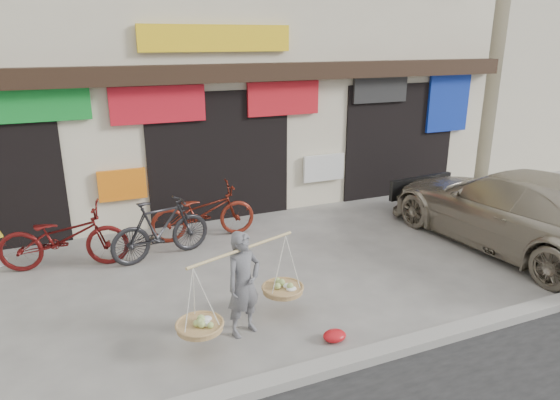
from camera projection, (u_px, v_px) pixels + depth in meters
name	position (u px, v px, depth m)	size (l,w,h in m)	color
ground	(289.00, 289.00, 7.70)	(70.00, 70.00, 0.00)	gray
kerb	(357.00, 359.00, 5.93)	(70.00, 0.25, 0.12)	gray
shophouse_block	(183.00, 49.00, 12.25)	(14.00, 6.32, 7.00)	beige
neighbor_east	(552.00, 53.00, 17.89)	(12.00, 7.00, 6.40)	beige
street_vendor	(244.00, 289.00, 6.39)	(1.85, 1.02, 1.42)	slate
bike_0	(64.00, 237.00, 8.29)	(0.72, 2.07, 1.09)	#500E0D
bike_1	(161.00, 229.00, 8.66)	(0.51, 1.80, 1.08)	black
bike_2	(203.00, 212.00, 9.56)	(0.70, 2.00, 1.05)	maroon
suv	(513.00, 209.00, 9.10)	(2.44, 5.15, 1.45)	#A69B86
red_bag	(335.00, 336.00, 6.38)	(0.31, 0.25, 0.14)	red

